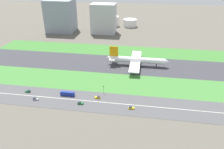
% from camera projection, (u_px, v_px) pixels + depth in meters
% --- Properties ---
extents(ground_plane, '(800.00, 800.00, 0.00)m').
position_uv_depth(ground_plane, '(104.00, 63.00, 235.92)').
color(ground_plane, '#5B564C').
extents(runway, '(280.00, 46.00, 0.10)m').
position_uv_depth(runway, '(104.00, 63.00, 235.90)').
color(runway, '#38383D').
rests_on(runway, ground_plane).
extents(grass_median_north, '(280.00, 36.00, 0.10)m').
position_uv_depth(grass_median_north, '(111.00, 50.00, 272.00)').
color(grass_median_north, '#3D7A33').
rests_on(grass_median_north, ground_plane).
extents(grass_median_south, '(280.00, 36.00, 0.10)m').
position_uv_depth(grass_median_south, '(96.00, 81.00, 199.80)').
color(grass_median_south, '#427F38').
rests_on(grass_median_south, ground_plane).
extents(highway, '(280.00, 28.00, 0.10)m').
position_uv_depth(highway, '(87.00, 101.00, 171.62)').
color(highway, '#4C4C4F').
rests_on(highway, ground_plane).
extents(highway_centerline, '(266.00, 0.50, 0.01)m').
position_uv_depth(highway_centerline, '(87.00, 101.00, 171.60)').
color(highway_centerline, silver).
rests_on(highway_centerline, highway).
extents(airliner, '(65.00, 56.00, 19.70)m').
position_uv_depth(airliner, '(136.00, 60.00, 228.42)').
color(airliner, white).
rests_on(airliner, runway).
extents(car_3, '(4.40, 1.80, 2.00)m').
position_uv_depth(car_3, '(28.00, 91.00, 182.86)').
color(car_3, '#19662D').
rests_on(car_3, highway).
extents(car_0, '(4.40, 1.80, 2.00)m').
position_uv_depth(car_0, '(98.00, 97.00, 174.57)').
color(car_0, yellow).
rests_on(car_0, highway).
extents(car_1, '(4.40, 1.80, 2.00)m').
position_uv_depth(car_1, '(131.00, 108.00, 161.94)').
color(car_1, yellow).
rests_on(car_1, highway).
extents(car_2, '(4.40, 1.80, 2.00)m').
position_uv_depth(car_2, '(35.00, 99.00, 172.45)').
color(car_2, '#99999E').
rests_on(car_2, highway).
extents(car_4, '(4.40, 1.80, 2.00)m').
position_uv_depth(car_4, '(80.00, 103.00, 167.37)').
color(car_4, '#19662D').
rests_on(car_4, highway).
extents(bus_0, '(11.60, 2.50, 3.50)m').
position_uv_depth(bus_0, '(67.00, 94.00, 177.66)').
color(bus_0, navy).
rests_on(bus_0, highway).
extents(traffic_light, '(0.36, 0.50, 7.20)m').
position_uv_depth(traffic_light, '(104.00, 89.00, 179.62)').
color(traffic_light, '#4C4C51').
rests_on(traffic_light, highway).
extents(terminal_building, '(41.57, 34.76, 47.95)m').
position_uv_depth(terminal_building, '(61.00, 16.00, 337.97)').
color(terminal_building, gray).
rests_on(terminal_building, ground_plane).
extents(hangar_building, '(36.16, 24.40, 43.65)m').
position_uv_depth(hangar_building, '(104.00, 19.00, 329.55)').
color(hangar_building, '#B2B2B7').
rests_on(hangar_building, ground_plane).
extents(fuel_tank_west, '(19.40, 19.40, 16.03)m').
position_uv_depth(fuel_tank_west, '(113.00, 21.00, 374.33)').
color(fuel_tank_west, silver).
rests_on(fuel_tank_west, ground_plane).
extents(fuel_tank_centre, '(22.58, 22.58, 12.21)m').
position_uv_depth(fuel_tank_centre, '(130.00, 23.00, 371.21)').
color(fuel_tank_centre, silver).
rests_on(fuel_tank_centre, ground_plane).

